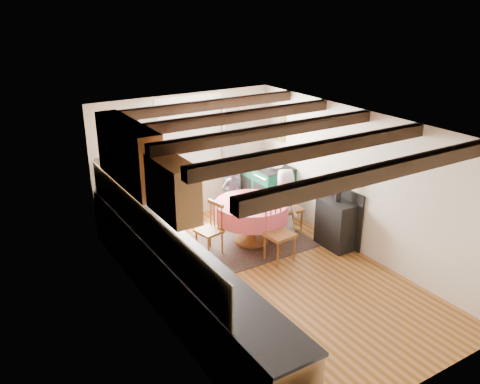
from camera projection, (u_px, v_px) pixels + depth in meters
floor at (267, 278)px, 7.69m from camera, size 3.60×5.50×0.00m
ceiling at (271, 125)px, 6.81m from camera, size 3.60×5.50×0.00m
wall_back at (185, 157)px, 9.42m from camera, size 3.60×0.00×2.40m
wall_front at (424, 296)px, 5.07m from camera, size 3.60×0.00×2.40m
wall_left at (153, 235)px, 6.36m from camera, size 0.00×5.50×2.40m
wall_right at (360, 183)px, 8.13m from camera, size 0.00×5.50×2.40m
beam_a at (380, 172)px, 5.26m from camera, size 3.60×0.16×0.16m
beam_b at (318, 149)px, 6.05m from camera, size 3.60×0.16×0.16m
beam_c at (271, 131)px, 6.84m from camera, size 3.60×0.16×0.16m
beam_d at (233, 117)px, 7.63m from camera, size 3.60×0.16×0.16m
beam_e at (202, 106)px, 8.42m from camera, size 3.60×0.16×0.16m
splash_left at (146, 226)px, 6.61m from camera, size 0.02×4.50×0.55m
splash_back at (135, 167)px, 8.92m from camera, size 1.40×0.02×0.55m
base_cabinet_left at (177, 280)px, 6.79m from camera, size 0.60×5.30×0.88m
base_cabinet_back at (142, 212)px, 8.95m from camera, size 1.30×0.60×0.88m
worktop_left at (177, 250)px, 6.63m from camera, size 0.64×5.30×0.04m
worktop_back at (140, 188)px, 8.76m from camera, size 1.30×0.64×0.04m
wall_cabinet_glass at (128, 153)px, 7.12m from camera, size 0.34×1.80×0.90m
wall_cabinet_solid at (173, 188)px, 5.96m from camera, size 0.34×0.90×0.70m
window_frame at (190, 136)px, 9.31m from camera, size 1.34×0.03×1.54m
window_pane at (190, 136)px, 9.32m from camera, size 1.20×0.01×1.40m
curtain_left at (151, 171)px, 9.01m from camera, size 0.35×0.10×2.10m
curtain_right at (231, 156)px, 9.85m from camera, size 0.35×0.10×2.10m
curtain_rod at (191, 105)px, 9.03m from camera, size 2.00×0.03×0.03m
wall_picture at (276, 124)px, 9.75m from camera, size 0.04×0.50×0.60m
wall_plate at (234, 125)px, 9.73m from camera, size 0.30×0.02×0.30m
rug at (251, 242)px, 8.79m from camera, size 1.94×1.51×0.01m
dining_table at (251, 223)px, 8.65m from camera, size 1.26×1.26×0.76m
chair_near at (280, 232)px, 8.02m from camera, size 0.47×0.48×1.00m
chair_left at (209, 229)px, 8.25m from camera, size 0.47×0.46×0.90m
chair_right at (291, 207)px, 9.12m from camera, size 0.45×0.43×0.90m
aga_range at (267, 187)px, 9.94m from camera, size 0.69×1.07×0.99m
cast_iron_stove at (337, 212)px, 8.42m from camera, size 0.39×0.65×1.30m
child_far at (232, 196)px, 9.27m from camera, size 0.45×0.32×1.17m
child_right at (285, 201)px, 8.98m from camera, size 0.46×0.63×1.21m
bowl_a at (251, 199)px, 8.60m from camera, size 0.30×0.30×0.05m
bowl_b at (256, 200)px, 8.52m from camera, size 0.27×0.27×0.06m
cup at (258, 208)px, 8.17m from camera, size 0.14×0.14×0.10m
canister_tall at (119, 183)px, 8.57m from camera, size 0.14×0.14×0.24m
canister_wide at (144, 181)px, 8.77m from camera, size 0.17×0.17×0.19m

